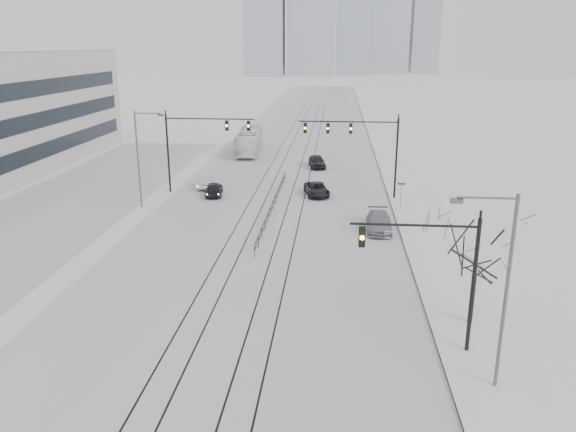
{
  "coord_description": "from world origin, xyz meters",
  "views": [
    {
      "loc": [
        5.68,
        -19.45,
        14.73
      ],
      "look_at": [
        2.41,
        18.0,
        3.2
      ],
      "focal_mm": 35.0,
      "sensor_mm": 36.0,
      "label": 1
    }
  ],
  "objects_px": {
    "traffic_mast_near": "(441,267)",
    "sedan_sb_inner": "(214,189)",
    "bare_tree": "(477,248)",
    "sedan_sb_outer": "(206,182)",
    "box_truck": "(249,141)",
    "sedan_nb_right": "(379,222)",
    "sedan_nb_far": "(317,161)",
    "sedan_nb_front": "(317,189)"
  },
  "relations": [
    {
      "from": "sedan_sb_outer",
      "to": "sedan_nb_far",
      "type": "bearing_deg",
      "value": -137.79
    },
    {
      "from": "sedan_sb_outer",
      "to": "sedan_nb_right",
      "type": "bearing_deg",
      "value": 140.67
    },
    {
      "from": "sedan_nb_far",
      "to": "box_truck",
      "type": "xyz_separation_m",
      "value": [
        -9.84,
        8.82,
        0.93
      ]
    },
    {
      "from": "bare_tree",
      "to": "sedan_nb_front",
      "type": "bearing_deg",
      "value": 109.41
    },
    {
      "from": "bare_tree",
      "to": "sedan_sb_outer",
      "type": "distance_m",
      "value": 36.06
    },
    {
      "from": "bare_tree",
      "to": "sedan_sb_inner",
      "type": "relative_size",
      "value": 1.49
    },
    {
      "from": "sedan_nb_front",
      "to": "box_truck",
      "type": "bearing_deg",
      "value": 102.94
    },
    {
      "from": "sedan_nb_front",
      "to": "box_truck",
      "type": "distance_m",
      "value": 24.64
    },
    {
      "from": "box_truck",
      "to": "traffic_mast_near",
      "type": "bearing_deg",
      "value": 105.35
    },
    {
      "from": "sedan_nb_front",
      "to": "sedan_nb_far",
      "type": "height_order",
      "value": "sedan_nb_far"
    },
    {
      "from": "bare_tree",
      "to": "sedan_nb_far",
      "type": "relative_size",
      "value": 1.36
    },
    {
      "from": "bare_tree",
      "to": "sedan_sb_outer",
      "type": "xyz_separation_m",
      "value": [
        -21.31,
        28.83,
        -3.87
      ]
    },
    {
      "from": "sedan_sb_inner",
      "to": "sedan_sb_outer",
      "type": "xyz_separation_m",
      "value": [
        -1.52,
        3.03,
        -0.08
      ]
    },
    {
      "from": "sedan_nb_front",
      "to": "box_truck",
      "type": "relative_size",
      "value": 0.38
    },
    {
      "from": "sedan_sb_inner",
      "to": "sedan_nb_front",
      "type": "bearing_deg",
      "value": 176.78
    },
    {
      "from": "traffic_mast_near",
      "to": "sedan_nb_front",
      "type": "height_order",
      "value": "traffic_mast_near"
    },
    {
      "from": "sedan_sb_outer",
      "to": "box_truck",
      "type": "relative_size",
      "value": 0.31
    },
    {
      "from": "bare_tree",
      "to": "sedan_nb_far",
      "type": "bearing_deg",
      "value": 103.82
    },
    {
      "from": "bare_tree",
      "to": "box_truck",
      "type": "height_order",
      "value": "bare_tree"
    },
    {
      "from": "sedan_sb_inner",
      "to": "sedan_nb_far",
      "type": "xyz_separation_m",
      "value": [
        9.89,
        14.45,
        0.07
      ]
    },
    {
      "from": "traffic_mast_near",
      "to": "sedan_sb_inner",
      "type": "xyz_separation_m",
      "value": [
        -17.38,
        28.8,
        -3.86
      ]
    },
    {
      "from": "sedan_nb_right",
      "to": "traffic_mast_near",
      "type": "bearing_deg",
      "value": -84.42
    },
    {
      "from": "traffic_mast_near",
      "to": "sedan_sb_inner",
      "type": "relative_size",
      "value": 1.71
    },
    {
      "from": "sedan_sb_inner",
      "to": "sedan_nb_front",
      "type": "xyz_separation_m",
      "value": [
        10.37,
        0.92,
        -0.06
      ]
    },
    {
      "from": "traffic_mast_near",
      "to": "box_truck",
      "type": "relative_size",
      "value": 0.57
    },
    {
      "from": "traffic_mast_near",
      "to": "sedan_nb_front",
      "type": "xyz_separation_m",
      "value": [
        -7.0,
        29.72,
        -3.92
      ]
    },
    {
      "from": "bare_tree",
      "to": "sedan_sb_inner",
      "type": "distance_m",
      "value": 32.74
    },
    {
      "from": "sedan_sb_outer",
      "to": "sedan_nb_right",
      "type": "distance_m",
      "value": 21.67
    },
    {
      "from": "bare_tree",
      "to": "sedan_sb_inner",
      "type": "xyz_separation_m",
      "value": [
        -19.79,
        25.8,
        -3.79
      ]
    },
    {
      "from": "box_truck",
      "to": "bare_tree",
      "type": "bearing_deg",
      "value": 108.86
    },
    {
      "from": "sedan_sb_outer",
      "to": "sedan_nb_front",
      "type": "bearing_deg",
      "value": 167.11
    },
    {
      "from": "sedan_nb_right",
      "to": "box_truck",
      "type": "height_order",
      "value": "box_truck"
    },
    {
      "from": "sedan_sb_inner",
      "to": "sedan_sb_outer",
      "type": "relative_size",
      "value": 1.1
    },
    {
      "from": "traffic_mast_near",
      "to": "sedan_sb_inner",
      "type": "height_order",
      "value": "traffic_mast_near"
    },
    {
      "from": "bare_tree",
      "to": "sedan_nb_right",
      "type": "height_order",
      "value": "bare_tree"
    },
    {
      "from": "sedan_sb_outer",
      "to": "box_truck",
      "type": "bearing_deg",
      "value": -97.25
    },
    {
      "from": "sedan_nb_front",
      "to": "sedan_nb_far",
      "type": "distance_m",
      "value": 13.54
    },
    {
      "from": "sedan_sb_outer",
      "to": "sedan_nb_far",
      "type": "xyz_separation_m",
      "value": [
        11.4,
        11.42,
        0.15
      ]
    },
    {
      "from": "box_truck",
      "to": "sedan_nb_right",
      "type": "bearing_deg",
      "value": 112.51
    },
    {
      "from": "sedan_nb_far",
      "to": "sedan_sb_outer",
      "type": "bearing_deg",
      "value": -144.97
    },
    {
      "from": "bare_tree",
      "to": "box_truck",
      "type": "bearing_deg",
      "value": 111.92
    },
    {
      "from": "traffic_mast_near",
      "to": "sedan_nb_right",
      "type": "height_order",
      "value": "traffic_mast_near"
    }
  ]
}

